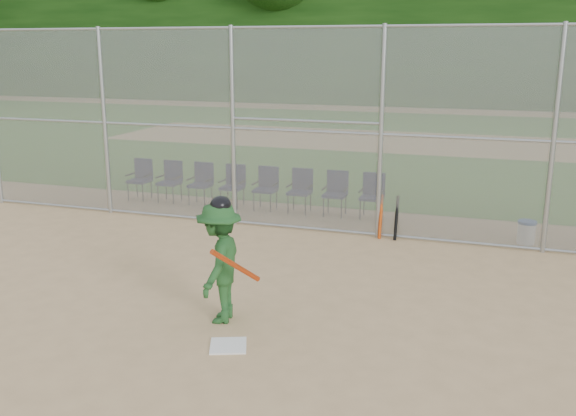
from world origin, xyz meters
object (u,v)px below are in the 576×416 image
(home_plate, at_px, (228,346))
(water_cooler, at_px, (526,232))
(batter_at_plate, at_px, (220,261))
(chair_0, at_px, (139,180))

(home_plate, distance_m, water_cooler, 6.74)
(batter_at_plate, xyz_separation_m, water_cooler, (4.00, 5.00, -0.61))
(chair_0, bearing_deg, home_plate, -51.70)
(home_plate, relative_size, water_cooler, 1.02)
(home_plate, xyz_separation_m, water_cooler, (3.59, 5.70, 0.21))
(home_plate, relative_size, chair_0, 0.46)
(home_plate, height_order, chair_0, chair_0)
(water_cooler, xyz_separation_m, chair_0, (-8.78, 0.86, 0.26))
(water_cooler, relative_size, chair_0, 0.45)
(home_plate, distance_m, chair_0, 8.38)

